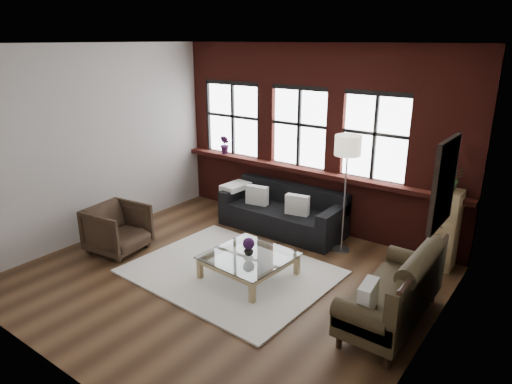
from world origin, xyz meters
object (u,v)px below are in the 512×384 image
Objects in this scene: dark_sofa at (282,209)px; vintage_settee at (393,287)px; coffee_table at (249,267)px; floor_lamp at (345,191)px; armchair at (118,229)px; drawer_chest at (444,229)px; vase at (249,250)px.

vintage_settee is (2.58, -1.57, 0.09)m from dark_sofa.
coffee_table is 1.92m from floor_lamp.
floor_lamp is at bearing 133.03° from vintage_settee.
vintage_settee reaches higher than dark_sofa.
armchair is (-1.65, -2.25, -0.02)m from dark_sofa.
armchair is 0.69× the size of drawer_chest.
armchair is at bearing -143.65° from floor_lamp.
vintage_settee is at bearing 3.96° from vase.
armchair is (-4.24, -0.68, -0.11)m from vintage_settee.
dark_sofa is 1.80m from vase.
coffee_table is 0.91× the size of drawer_chest.
drawer_chest is at bearing 43.24° from vase.
coffee_table is at bearing -136.76° from drawer_chest.
vase is at bearing -113.05° from floor_lamp.
vintage_settee is 2.05m from floor_lamp.
floor_lamp is (0.67, 1.59, 0.59)m from vase.
vase is (2.21, 0.54, 0.05)m from armchair.
dark_sofa reaches higher than armchair.
floor_lamp is at bearing -5.98° from dark_sofa.
dark_sofa is at bearing 108.14° from coffee_table.
vintage_settee is 2.19× the size of armchair.
vintage_settee is 4.29m from armchair.
vintage_settee is 2.03m from vase.
drawer_chest is at bearing 87.42° from vintage_settee.
coffee_table is (2.21, 0.54, -0.20)m from armchair.
drawer_chest is at bearing 5.70° from dark_sofa.
floor_lamp is at bearing -164.56° from drawer_chest.
armchair reaches higher than vase.
dark_sofa is at bearing 174.02° from floor_lamp.
floor_lamp is (0.67, 1.59, 0.85)m from coffee_table.
dark_sofa is 1.08× the size of floor_lamp.
vintage_settee is 12.59× the size of vase.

